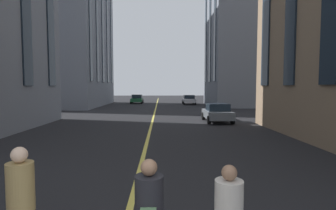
# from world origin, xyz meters

# --- Properties ---
(lane_centre_line) EXTENTS (80.00, 0.16, 0.01)m
(lane_centre_line) POSITION_xyz_m (20.00, 0.00, 0.00)
(lane_centre_line) COLOR #D8C64C
(lane_centre_line) RESTS_ON ground_plane
(car_grey_parked_a) EXTENTS (3.90, 1.89, 1.40)m
(car_grey_parked_a) POSITION_xyz_m (18.30, -4.90, 0.70)
(car_grey_parked_a) COLOR slate
(car_grey_parked_a) RESTS_ON ground_plane
(car_green_mid) EXTENTS (3.90, 1.89, 1.40)m
(car_green_mid) POSITION_xyz_m (41.23, 3.20, 0.70)
(car_green_mid) COLOR #1E6038
(car_green_mid) RESTS_ON ground_plane
(car_white_parked_b) EXTENTS (3.90, 1.89, 1.40)m
(car_white_parked_b) POSITION_xyz_m (38.97, -4.90, 0.70)
(car_white_parked_b) COLOR silver
(car_white_parked_b) RESTS_ON ground_plane
(pedestrian_near) EXTENTS (0.38, 0.38, 1.78)m
(pedestrian_near) POSITION_xyz_m (2.18, 1.35, 0.89)
(pedestrian_near) COLOR #997F4C
(pedestrian_near) RESTS_ON ground_plane
(building_left_near) EXTENTS (16.33, 10.08, 23.51)m
(building_left_near) POSITION_xyz_m (36.47, 12.48, 11.76)
(building_left_near) COLOR slate
(building_left_near) RESTS_ON ground_plane
(building_right_near) EXTENTS (10.43, 13.72, 23.82)m
(building_right_near) POSITION_xyz_m (35.85, -14.30, 11.91)
(building_right_near) COLOR slate
(building_right_near) RESTS_ON ground_plane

